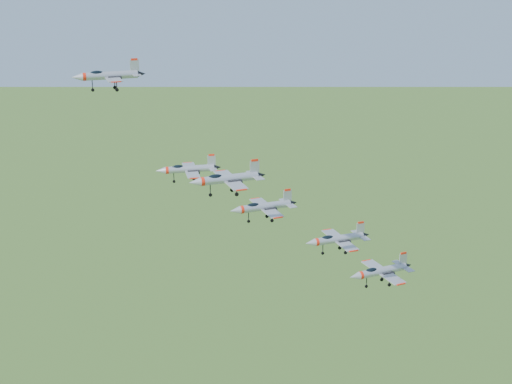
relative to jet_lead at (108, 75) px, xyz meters
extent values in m
cylinder|color=#9FA2AB|center=(0.37, 0.02, -0.03)|extent=(9.37, 1.82, 1.35)
cone|color=#9FA2AB|center=(-5.21, -0.27, -0.03)|extent=(1.93, 1.44, 1.35)
cone|color=black|center=(5.75, 0.29, -0.03)|extent=(1.51, 1.22, 1.14)
ellipsoid|color=black|center=(-1.90, -0.10, 0.48)|extent=(2.32, 1.08, 0.85)
cube|color=#9FA2AB|center=(0.73, -2.86, -0.29)|extent=(2.61, 4.67, 0.14)
cube|color=#9FA2AB|center=(0.43, 2.92, -0.29)|extent=(2.61, 4.67, 0.14)
cube|color=#9FA2AB|center=(4.61, 0.24, 1.37)|extent=(1.56, 0.20, 2.17)
cube|color=red|center=(4.61, 0.24, 2.50)|extent=(1.14, 0.20, 0.36)
cylinder|color=#9FA2AB|center=(11.62, -10.75, -14.56)|extent=(8.23, 1.79, 1.18)
cone|color=#9FA2AB|center=(6.74, -10.38, -14.56)|extent=(1.72, 1.30, 1.18)
cone|color=black|center=(16.32, -11.11, -14.56)|extent=(1.34, 1.10, 1.00)
ellipsoid|color=black|center=(9.63, -10.60, -14.11)|extent=(2.05, 1.00, 0.75)
cube|color=#9FA2AB|center=(11.61, -13.30, -14.79)|extent=(2.38, 4.14, 0.13)
cube|color=#9FA2AB|center=(11.99, -8.23, -14.79)|extent=(2.38, 4.14, 0.13)
cube|color=#9FA2AB|center=(15.33, -11.03, -13.33)|extent=(1.36, 0.21, 1.90)
cube|color=red|center=(15.33, -11.03, -12.34)|extent=(1.00, 0.20, 0.32)
cylinder|color=#9FA2AB|center=(13.90, -28.94, -10.93)|extent=(8.66, 1.88, 1.24)
cone|color=#9FA2AB|center=(8.76, -29.33, -10.93)|extent=(1.81, 1.37, 1.24)
cone|color=black|center=(18.85, -28.57, -10.93)|extent=(1.41, 1.15, 1.05)
ellipsoid|color=black|center=(11.80, -29.10, -10.47)|extent=(2.16, 1.05, 0.79)
cube|color=#9FA2AB|center=(14.29, -31.59, -11.17)|extent=(2.50, 4.35, 0.13)
cube|color=#9FA2AB|center=(13.89, -26.26, -11.17)|extent=(2.50, 4.35, 0.13)
cube|color=#9FA2AB|center=(17.80, -28.65, -9.64)|extent=(1.44, 0.22, 2.00)
cube|color=red|center=(17.80, -28.65, -8.60)|extent=(1.06, 0.21, 0.33)
cylinder|color=#9FA2AB|center=(28.01, -0.51, -26.44)|extent=(10.37, 2.45, 1.48)
cone|color=#9FA2AB|center=(21.87, -1.10, -26.44)|extent=(2.19, 1.67, 1.48)
cone|color=black|center=(33.92, 0.05, -26.44)|extent=(1.71, 1.41, 1.26)
ellipsoid|color=black|center=(25.51, -0.75, -25.88)|extent=(2.60, 1.30, 0.94)
cube|color=#9FA2AB|center=(28.54, -3.67, -26.73)|extent=(3.09, 5.25, 0.16)
cube|color=#9FA2AB|center=(27.93, 2.69, -26.73)|extent=(3.09, 5.25, 0.16)
cube|color=#9FA2AB|center=(32.67, -0.07, -24.90)|extent=(1.72, 0.30, 2.40)
cube|color=red|center=(32.67, -0.07, -23.64)|extent=(1.27, 0.28, 0.40)
cylinder|color=#9FA2AB|center=(35.75, -18.73, -26.83)|extent=(9.09, 1.93, 1.30)
cone|color=#9FA2AB|center=(30.35, -19.11, -26.83)|extent=(1.89, 1.43, 1.30)
cone|color=black|center=(40.95, -18.36, -26.83)|extent=(1.48, 1.20, 1.11)
ellipsoid|color=black|center=(33.55, -18.88, -26.34)|extent=(2.26, 1.09, 0.83)
cube|color=#9FA2AB|center=(36.15, -21.51, -27.08)|extent=(2.61, 4.56, 0.14)
cube|color=#9FA2AB|center=(35.75, -15.91, -27.08)|extent=(2.61, 4.56, 0.14)
cube|color=#9FA2AB|center=(39.85, -18.44, -25.48)|extent=(1.51, 0.23, 2.10)
cube|color=red|center=(39.85, -18.44, -24.38)|extent=(1.11, 0.22, 0.35)
cylinder|color=#9FA2AB|center=(47.56, -12.51, -37.18)|extent=(10.33, 2.96, 1.48)
cone|color=#9FA2AB|center=(41.49, -13.41, -37.18)|extent=(2.24, 1.76, 1.48)
cone|color=black|center=(53.40, -11.65, -37.18)|extent=(1.76, 1.47, 1.26)
ellipsoid|color=black|center=(45.09, -12.88, -36.62)|extent=(2.63, 1.42, 0.94)
cube|color=#9FA2AB|center=(48.25, -15.63, -37.46)|extent=(3.32, 5.33, 0.16)
cube|color=#9FA2AB|center=(47.32, -9.33, -37.46)|extent=(3.32, 5.33, 0.16)
cube|color=#9FA2AB|center=(52.17, -11.83, -35.65)|extent=(1.71, 0.38, 2.39)
cube|color=red|center=(52.17, -11.83, -34.40)|extent=(1.26, 0.34, 0.40)
camera|label=1|loc=(-9.62, -123.72, 19.89)|focal=50.00mm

